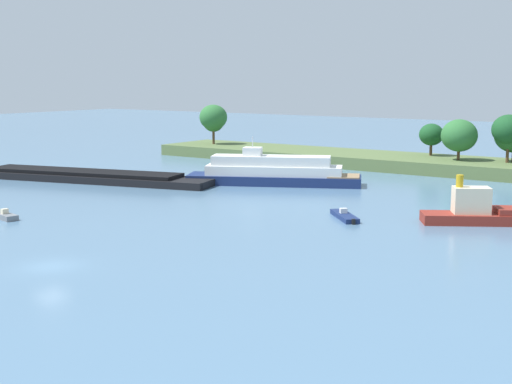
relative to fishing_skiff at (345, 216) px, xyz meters
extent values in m
plane|color=slate|center=(-9.76, -29.29, -0.26)|extent=(400.00, 400.00, 0.00)
cube|color=#566B3D|center=(-14.41, 41.79, 0.69)|extent=(83.46, 13.82, 1.90)
cylinder|color=#513823|center=(-49.26, 41.82, 2.85)|extent=(0.44, 0.44, 2.43)
ellipsoid|color=#2D6B33|center=(-49.26, 41.82, 5.56)|extent=(3.74, 3.74, 3.37)
cylinder|color=#513823|center=(-49.01, 41.46, 3.10)|extent=(0.44, 0.44, 2.92)
ellipsoid|color=#2D6B33|center=(-49.01, 41.46, 6.63)|extent=(5.17, 5.17, 4.65)
cylinder|color=#513823|center=(-8.20, 45.16, 2.54)|extent=(0.44, 0.44, 1.79)
ellipsoid|color=#194C23|center=(-8.20, 45.16, 4.98)|extent=(3.87, 3.87, 3.48)
cylinder|color=#513823|center=(-2.45, 41.40, 2.42)|extent=(0.44, 0.44, 1.55)
ellipsoid|color=#2D6B33|center=(-2.45, 41.40, 5.35)|extent=(5.38, 5.38, 4.85)
cylinder|color=#513823|center=(4.50, 42.29, 3.07)|extent=(0.44, 0.44, 2.86)
ellipsoid|color=#194C23|center=(4.50, 42.29, 6.45)|extent=(4.87, 4.87, 4.38)
cube|color=navy|center=(-0.01, 0.01, -0.02)|extent=(5.10, 5.22, 0.48)
cube|color=white|center=(-0.32, 0.33, 0.47)|extent=(0.86, 0.86, 0.50)
cube|color=black|center=(2.13, -2.21, 0.02)|extent=(0.42, 0.42, 0.56)
cube|color=black|center=(-43.93, 3.11, 0.22)|extent=(41.37, 15.80, 0.96)
cube|color=black|center=(-42.48, 3.48, 0.95)|extent=(29.17, 11.90, 0.50)
cube|color=black|center=(-24.35, 8.10, 0.27)|extent=(1.95, 4.44, 0.87)
cube|color=maroon|center=(11.57, 5.01, 0.24)|extent=(10.24, 7.87, 1.00)
cube|color=maroon|center=(14.58, 6.80, 1.04)|extent=(3.88, 3.91, 0.60)
cube|color=beige|center=(11.32, 4.86, 2.04)|extent=(4.08, 3.58, 2.60)
cylinder|color=gold|center=(10.28, 4.25, 3.94)|extent=(0.70, 0.70, 1.20)
cube|color=slate|center=(-28.65, -19.60, 0.01)|extent=(4.44, 2.12, 0.54)
cube|color=beige|center=(-28.34, -19.66, 0.53)|extent=(0.62, 0.72, 0.50)
cube|color=navy|center=(-18.71, 15.59, 0.37)|extent=(22.95, 14.59, 1.26)
cube|color=white|center=(-18.71, 15.59, 1.65)|extent=(18.06, 11.69, 1.30)
cube|color=white|center=(-19.07, 15.41, 2.95)|extent=(15.72, 10.14, 1.30)
cube|color=white|center=(-21.31, 14.31, 4.15)|extent=(3.13, 3.04, 1.10)
cube|color=#937551|center=(-10.40, 19.66, 1.08)|extent=(5.69, 5.80, 0.16)
cylinder|color=silver|center=(-21.31, 14.31, 5.40)|extent=(0.10, 0.10, 1.40)
camera|label=1|loc=(32.94, -63.93, 13.92)|focal=50.21mm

